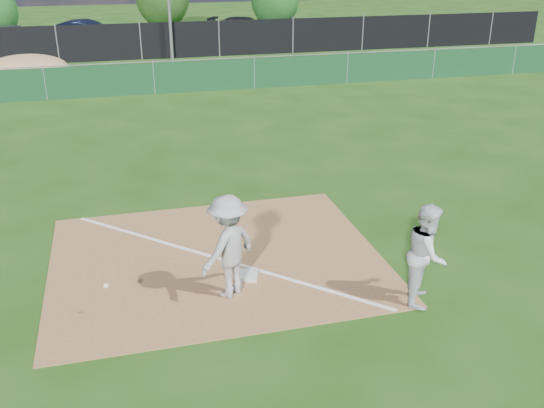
# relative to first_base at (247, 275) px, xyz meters

# --- Properties ---
(ground) EXTENTS (90.00, 90.00, 0.00)m
(ground) POSITION_rel_first_base_xyz_m (-0.40, 9.84, -0.06)
(ground) COLOR #1A410D
(ground) RESTS_ON ground
(infield_dirt) EXTENTS (6.00, 5.00, 0.02)m
(infield_dirt) POSITION_rel_first_base_xyz_m (-0.40, 0.84, -0.05)
(infield_dirt) COLOR olive
(infield_dirt) RESTS_ON ground
(foul_line) EXTENTS (5.01, 5.01, 0.01)m
(foul_line) POSITION_rel_first_base_xyz_m (-0.40, 0.84, -0.03)
(foul_line) COLOR white
(foul_line) RESTS_ON infield_dirt
(green_fence) EXTENTS (44.00, 0.05, 1.20)m
(green_fence) POSITION_rel_first_base_xyz_m (-0.40, 14.84, 0.54)
(green_fence) COLOR #0E361B
(green_fence) RESTS_ON ground
(dirt_mound) EXTENTS (3.38, 2.60, 1.17)m
(dirt_mound) POSITION_rel_first_base_xyz_m (-5.40, 18.34, 0.53)
(dirt_mound) COLOR #A47B4F
(dirt_mound) RESTS_ON ground
(black_fence) EXTENTS (46.00, 0.04, 1.80)m
(black_fence) POSITION_rel_first_base_xyz_m (-0.40, 22.84, 0.84)
(black_fence) COLOR black
(black_fence) RESTS_ON ground
(parking_lot) EXTENTS (46.00, 9.00, 0.01)m
(parking_lot) POSITION_rel_first_base_xyz_m (-0.40, 27.84, -0.05)
(parking_lot) COLOR black
(parking_lot) RESTS_ON ground
(first_base) EXTENTS (0.45, 0.45, 0.08)m
(first_base) POSITION_rel_first_base_xyz_m (0.00, 0.00, 0.00)
(first_base) COLOR silver
(first_base) RESTS_ON infield_dirt
(play_at_first) EXTENTS (2.64, 1.20, 1.75)m
(play_at_first) POSITION_rel_first_base_xyz_m (-0.40, -0.44, 0.84)
(play_at_first) COLOR #AAAAAC
(play_at_first) RESTS_ON infield_dirt
(runner) EXTENTS (0.98, 1.04, 1.70)m
(runner) POSITION_rel_first_base_xyz_m (2.63, -1.41, 0.79)
(runner) COLOR silver
(runner) RESTS_ON ground
(car_left) EXTENTS (4.26, 2.08, 1.40)m
(car_left) POSITION_rel_first_base_xyz_m (-6.98, 27.96, 0.65)
(car_left) COLOR #9D9EA4
(car_left) RESTS_ON parking_lot
(car_mid) EXTENTS (4.95, 2.98, 1.54)m
(car_mid) POSITION_rel_first_base_xyz_m (-3.07, 27.01, 0.72)
(car_mid) COLOR black
(car_mid) RESTS_ON parking_lot
(car_right) EXTENTS (4.91, 3.59, 1.32)m
(car_right) POSITION_rel_first_base_xyz_m (6.27, 28.33, 0.61)
(car_right) COLOR black
(car_right) RESTS_ON parking_lot
(tree_right) EXTENTS (3.21, 3.21, 3.81)m
(tree_right) POSITION_rel_first_base_xyz_m (9.17, 32.39, 1.90)
(tree_right) COLOR #382316
(tree_right) RESTS_ON ground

